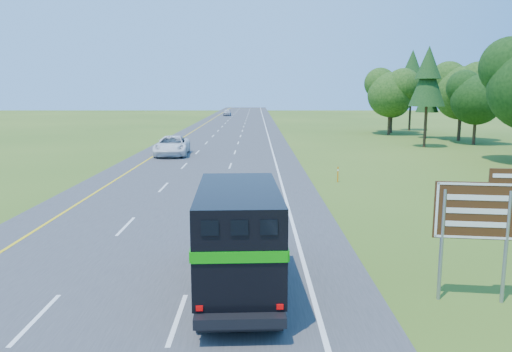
{
  "coord_description": "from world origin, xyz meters",
  "views": [
    {
      "loc": [
        3.86,
        -10.11,
        5.84
      ],
      "look_at": [
        3.87,
        13.31,
        1.88
      ],
      "focal_mm": 35.0,
      "sensor_mm": 36.0,
      "label": 1
    }
  ],
  "objects_px": {
    "horse_truck": "(238,234)",
    "exit_sign": "(477,216)",
    "far_car": "(227,112)",
    "white_suv": "(172,146)"
  },
  "relations": [
    {
      "from": "horse_truck",
      "to": "exit_sign",
      "type": "height_order",
      "value": "exit_sign"
    },
    {
      "from": "horse_truck",
      "to": "far_car",
      "type": "xyz_separation_m",
      "value": [
        -6.58,
        109.29,
        -0.92
      ]
    },
    {
      "from": "horse_truck",
      "to": "white_suv",
      "type": "relative_size",
      "value": 1.14
    },
    {
      "from": "white_suv",
      "to": "horse_truck",
      "type": "bearing_deg",
      "value": -80.32
    },
    {
      "from": "far_car",
      "to": "exit_sign",
      "type": "distance_m",
      "value": 110.85
    },
    {
      "from": "white_suv",
      "to": "far_car",
      "type": "bearing_deg",
      "value": 86.38
    },
    {
      "from": "horse_truck",
      "to": "far_car",
      "type": "bearing_deg",
      "value": 90.92
    },
    {
      "from": "horse_truck",
      "to": "far_car",
      "type": "distance_m",
      "value": 109.49
    },
    {
      "from": "far_car",
      "to": "horse_truck",
      "type": "bearing_deg",
      "value": -85.65
    },
    {
      "from": "horse_truck",
      "to": "exit_sign",
      "type": "relative_size",
      "value": 1.91
    }
  ]
}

